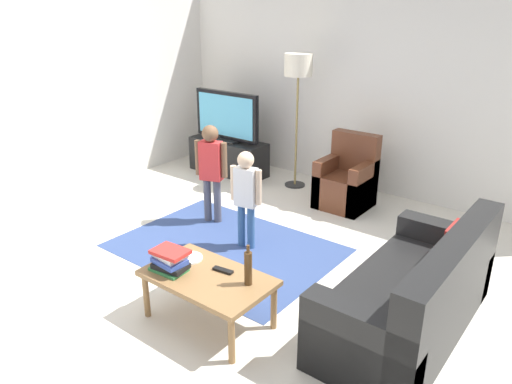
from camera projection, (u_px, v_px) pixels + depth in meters
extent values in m
plane|color=beige|center=(217.00, 275.00, 4.56)|extent=(7.80, 7.80, 0.00)
cube|color=silver|center=(370.00, 88.00, 6.27)|extent=(6.00, 0.12, 2.70)
cube|color=silver|center=(26.00, 95.00, 5.78)|extent=(0.12, 6.00, 2.70)
cube|color=#33477A|center=(226.00, 247.00, 5.06)|extent=(2.20, 1.60, 0.01)
cube|color=black|center=(229.00, 157.00, 7.21)|extent=(1.20, 0.44, 0.50)
cube|color=black|center=(227.00, 167.00, 7.23)|extent=(1.10, 0.32, 0.03)
cube|color=black|center=(227.00, 139.00, 7.10)|extent=(0.44, 0.28, 0.03)
cube|color=black|center=(227.00, 115.00, 6.97)|extent=(1.10, 0.07, 0.68)
cube|color=#59B2D8|center=(225.00, 116.00, 6.94)|extent=(1.00, 0.01, 0.58)
cube|color=black|center=(405.00, 305.00, 3.75)|extent=(0.80, 1.80, 0.42)
cube|color=black|center=(449.00, 294.00, 3.50)|extent=(0.20, 1.80, 0.86)
cube|color=black|center=(359.00, 350.00, 3.13)|extent=(0.80, 0.20, 0.60)
cube|color=black|center=(442.00, 255.00, 4.30)|extent=(0.80, 0.20, 0.60)
cube|color=#B22823|center=(455.00, 244.00, 3.94)|extent=(0.10, 0.32, 0.32)
cube|color=brown|center=(345.00, 191.00, 6.02)|extent=(0.60, 0.60, 0.42)
cube|color=brown|center=(354.00, 168.00, 6.09)|extent=(0.60, 0.16, 0.90)
cube|color=brown|center=(328.00, 180.00, 6.12)|extent=(0.12, 0.60, 0.60)
cube|color=brown|center=(363.00, 188.00, 5.85)|extent=(0.12, 0.60, 0.60)
cylinder|color=#262626|center=(295.00, 185.00, 6.79)|extent=(0.28, 0.28, 0.02)
cylinder|color=#99844C|center=(296.00, 132.00, 6.51)|extent=(0.03, 0.03, 1.50)
cylinder|color=silver|center=(299.00, 65.00, 6.20)|extent=(0.36, 0.36, 0.28)
cylinder|color=#4C4C59|center=(208.00, 200.00, 5.61)|extent=(0.09, 0.09, 0.51)
cylinder|color=#4C4C59|center=(217.00, 201.00, 5.58)|extent=(0.09, 0.09, 0.51)
cube|color=red|center=(211.00, 161.00, 5.42)|extent=(0.28, 0.21, 0.44)
sphere|color=brown|center=(210.00, 133.00, 5.31)|extent=(0.18, 0.18, 0.18)
cylinder|color=brown|center=(198.00, 158.00, 5.46)|extent=(0.07, 0.07, 0.40)
cylinder|color=brown|center=(224.00, 160.00, 5.37)|extent=(0.07, 0.07, 0.40)
cylinder|color=#33598C|center=(242.00, 225.00, 5.03)|extent=(0.08, 0.08, 0.47)
cylinder|color=#33598C|center=(251.00, 227.00, 4.98)|extent=(0.08, 0.08, 0.47)
cube|color=white|center=(246.00, 187.00, 4.85)|extent=(0.24, 0.16, 0.40)
sphere|color=beige|center=(246.00, 160.00, 4.75)|extent=(0.17, 0.17, 0.17)
cylinder|color=beige|center=(234.00, 183.00, 4.90)|extent=(0.06, 0.06, 0.36)
cylinder|color=beige|center=(258.00, 187.00, 4.78)|extent=(0.06, 0.06, 0.36)
cube|color=olive|center=(208.00, 278.00, 3.75)|extent=(1.00, 0.60, 0.04)
cylinder|color=olive|center=(146.00, 295.00, 3.90)|extent=(0.05, 0.05, 0.38)
cylinder|color=olive|center=(232.00, 340.00, 3.39)|extent=(0.05, 0.05, 0.38)
cylinder|color=olive|center=(191.00, 270.00, 4.27)|extent=(0.05, 0.05, 0.38)
cylinder|color=olive|center=(274.00, 307.00, 3.75)|extent=(0.05, 0.05, 0.38)
cube|color=#388C4C|center=(169.00, 269.00, 3.81)|extent=(0.29, 0.20, 0.02)
cube|color=black|center=(171.00, 266.00, 3.80)|extent=(0.29, 0.21, 0.04)
cube|color=#334CA5|center=(169.00, 261.00, 3.79)|extent=(0.27, 0.20, 0.04)
cube|color=white|center=(170.00, 255.00, 3.79)|extent=(0.25, 0.19, 0.04)
cube|color=red|center=(170.00, 252.00, 3.77)|extent=(0.29, 0.22, 0.03)
cylinder|color=#4C3319|center=(248.00, 268.00, 3.59)|extent=(0.06, 0.06, 0.26)
cylinder|color=#4C3319|center=(248.00, 249.00, 3.53)|extent=(0.02, 0.02, 0.06)
cube|color=black|center=(223.00, 270.00, 3.80)|extent=(0.18, 0.07, 0.02)
cylinder|color=white|center=(189.00, 258.00, 3.99)|extent=(0.22, 0.22, 0.02)
cube|color=silver|center=(191.00, 258.00, 3.97)|extent=(0.15, 0.06, 0.01)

